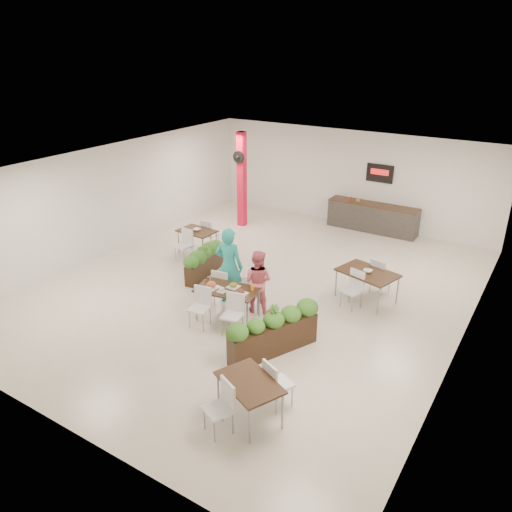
% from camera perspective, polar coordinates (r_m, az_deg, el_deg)
% --- Properties ---
extents(ground, '(12.00, 12.00, 0.00)m').
position_cam_1_polar(ground, '(12.96, 0.15, -3.68)').
color(ground, beige).
rests_on(ground, ground).
extents(room_shell, '(10.10, 12.10, 3.22)m').
position_cam_1_polar(room_shell, '(12.18, 0.16, 4.75)').
color(room_shell, white).
rests_on(room_shell, ground).
extents(red_column, '(0.40, 0.41, 3.20)m').
position_cam_1_polar(red_column, '(16.90, -1.66, 8.82)').
color(red_column, red).
rests_on(red_column, ground).
extents(service_counter, '(3.00, 0.64, 2.20)m').
position_cam_1_polar(service_counter, '(17.14, 13.17, 4.40)').
color(service_counter, '#2D2B28').
rests_on(service_counter, ground).
extents(main_table, '(1.51, 1.80, 0.92)m').
position_cam_1_polar(main_table, '(11.37, -3.35, -4.25)').
color(main_table, black).
rests_on(main_table, ground).
extents(diner_man, '(0.77, 0.57, 1.92)m').
position_cam_1_polar(diner_man, '(11.91, -3.10, -1.15)').
color(diner_man, teal).
rests_on(diner_man, ground).
extents(diner_woman, '(0.83, 0.70, 1.54)m').
position_cam_1_polar(diner_woman, '(11.59, 0.16, -2.90)').
color(diner_woman, '#ED697B').
rests_on(diner_woman, ground).
extents(planter_left, '(0.58, 1.72, 0.90)m').
position_cam_1_polar(planter_left, '(13.52, -5.93, -0.32)').
color(planter_left, black).
rests_on(planter_left, ground).
extents(planter_right, '(1.14, 1.98, 1.11)m').
position_cam_1_polar(planter_right, '(10.18, 2.02, -8.60)').
color(planter_right, black).
rests_on(planter_right, ground).
extents(side_table_a, '(1.13, 1.64, 0.92)m').
position_cam_1_polar(side_table_a, '(14.88, -6.75, 2.46)').
color(side_table_a, black).
rests_on(side_table_a, ground).
extents(side_table_b, '(1.56, 1.67, 0.92)m').
position_cam_1_polar(side_table_b, '(12.43, 12.60, -2.24)').
color(side_table_b, black).
rests_on(side_table_b, ground).
extents(side_table_c, '(1.34, 1.65, 0.92)m').
position_cam_1_polar(side_table_c, '(8.54, -0.75, -14.85)').
color(side_table_c, black).
rests_on(side_table_c, ground).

